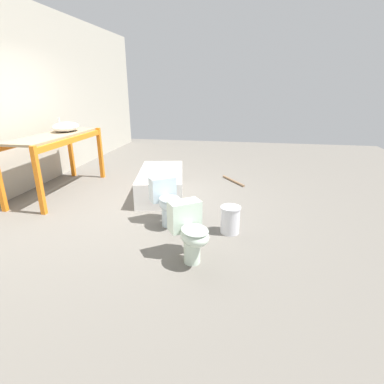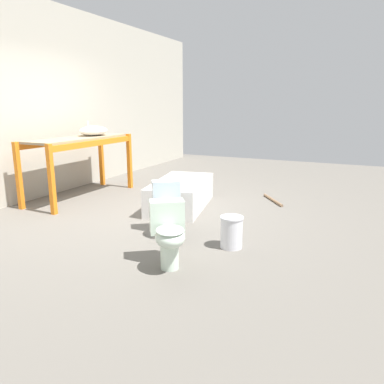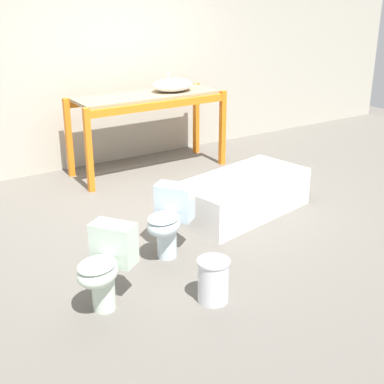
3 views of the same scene
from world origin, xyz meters
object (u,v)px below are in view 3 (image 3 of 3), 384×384
object	(u,v)px
bathtub_main	(242,192)
toilet_far	(105,264)
bucket_white	(213,280)
sink_basin	(173,85)
toilet_near	(169,218)

from	to	relation	value
bathtub_main	toilet_far	xyz separation A→B (m)	(-1.97, -0.87, 0.12)
bathtub_main	toilet_far	world-z (taller)	toilet_far
bucket_white	toilet_far	bearing A→B (deg)	151.95
sink_basin	bathtub_main	size ratio (longest dim) A/B	0.34
toilet_near	sink_basin	bearing A→B (deg)	111.90
bathtub_main	toilet_far	size ratio (longest dim) A/B	2.53
sink_basin	toilet_far	size ratio (longest dim) A/B	0.87
bathtub_main	toilet_near	distance (m)	1.22
sink_basin	toilet_far	bearing A→B (deg)	-129.37
bucket_white	toilet_near	bearing A→B (deg)	83.30
toilet_far	toilet_near	bearing A→B (deg)	84.32
sink_basin	toilet_far	xyz separation A→B (m)	(-2.18, -2.66, -0.74)
sink_basin	bathtub_main	bearing A→B (deg)	-96.79
bathtub_main	toilet_near	xyz separation A→B (m)	(-1.14, -0.40, 0.12)
bathtub_main	toilet_near	bearing A→B (deg)	-172.51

